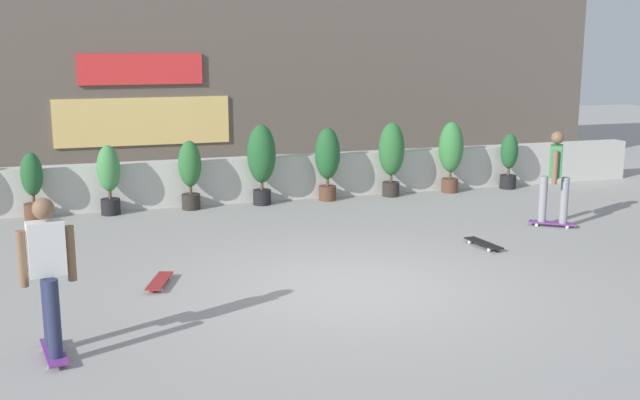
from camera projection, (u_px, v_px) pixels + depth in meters
ground_plane at (354, 288)px, 10.19m from camera, size 48.00×48.00×0.00m
planter_wall at (253, 179)px, 15.70m from camera, size 18.00×0.40×0.90m
building_backdrop at (215, 40)px, 18.85m from camera, size 20.00×2.08×6.50m
potted_plant_1 at (32, 183)px, 13.97m from camera, size 0.39×0.39×1.25m
potted_plant_2 at (109, 176)px, 14.36m from camera, size 0.43×0.43×1.32m
potted_plant_3 at (190, 171)px, 14.81m from camera, size 0.44×0.44×1.35m
potted_plant_4 at (261, 158)px, 15.20m from camera, size 0.57×0.57×1.61m
potted_plant_5 at (327, 158)px, 15.62m from camera, size 0.51×0.51×1.50m
potted_plant_6 at (392, 153)px, 16.04m from camera, size 0.54×0.54×1.56m
potted_plant_7 at (451, 151)px, 16.46m from camera, size 0.53×0.53×1.53m
potted_plant_8 at (509, 159)px, 16.93m from camera, size 0.38×0.38×1.23m
skater_mid_plaza at (48, 271)px, 7.76m from camera, size 0.56×0.82×1.70m
skater_by_wall_right at (555, 174)px, 13.37m from camera, size 0.76×0.64×1.70m
skateboard_near_camera at (483, 243)px, 12.19m from camera, size 0.29×0.82×0.08m
skateboard_aside at (160, 281)px, 10.28m from camera, size 0.46×0.82×0.08m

